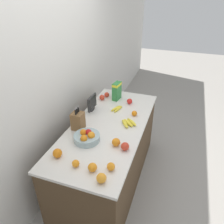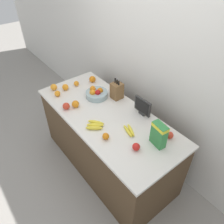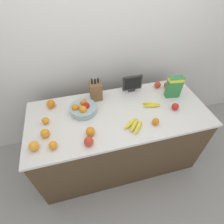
{
  "view_description": "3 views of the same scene",
  "coord_description": "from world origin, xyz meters",
  "px_view_note": "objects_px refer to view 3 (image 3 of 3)",
  "views": [
    {
      "loc": [
        -1.99,
        -0.74,
        2.29
      ],
      "look_at": [
        0.09,
        -0.01,
        0.99
      ],
      "focal_mm": 35.0,
      "sensor_mm": 36.0,
      "label": 1
    },
    {
      "loc": [
        1.53,
        -1.12,
        2.45
      ],
      "look_at": [
        0.06,
        0.04,
        0.92
      ],
      "focal_mm": 35.0,
      "sensor_mm": 36.0,
      "label": 2
    },
    {
      "loc": [
        -0.39,
        -1.21,
        2.15
      ],
      "look_at": [
        -0.08,
        -0.01,
        0.91
      ],
      "focal_mm": 28.0,
      "sensor_mm": 36.0,
      "label": 3
    }
  ],
  "objects_px": {
    "apple_rear": "(89,141)",
    "knife_block": "(96,91)",
    "fruit_bowl": "(83,109)",
    "orange_front_right": "(53,145)",
    "orange_mid_right": "(156,122)",
    "orange_back_center": "(34,146)",
    "apple_leftmost": "(175,107)",
    "cereal_box": "(174,86)",
    "banana_bunch_left": "(134,125)",
    "orange_front_left": "(45,121)",
    "small_monitor": "(132,83)",
    "banana_bunch_right": "(152,105)",
    "apple_rightmost": "(158,85)",
    "apple_middle": "(167,85)",
    "orange_front_center": "(51,104)",
    "orange_near_bowl": "(90,132)",
    "orange_mid_left": "(45,133)"
  },
  "relations": [
    {
      "from": "apple_rightmost",
      "to": "apple_middle",
      "type": "bearing_deg",
      "value": -15.82
    },
    {
      "from": "fruit_bowl",
      "to": "apple_rear",
      "type": "distance_m",
      "value": 0.42
    },
    {
      "from": "apple_middle",
      "to": "orange_near_bowl",
      "type": "height_order",
      "value": "orange_near_bowl"
    },
    {
      "from": "knife_block",
      "to": "apple_rear",
      "type": "height_order",
      "value": "knife_block"
    },
    {
      "from": "knife_block",
      "to": "apple_leftmost",
      "type": "height_order",
      "value": "knife_block"
    },
    {
      "from": "apple_rightmost",
      "to": "apple_middle",
      "type": "xyz_separation_m",
      "value": [
        0.11,
        -0.03,
        -0.0
      ]
    },
    {
      "from": "small_monitor",
      "to": "apple_rightmost",
      "type": "xyz_separation_m",
      "value": [
        0.32,
        -0.01,
        -0.07
      ]
    },
    {
      "from": "knife_block",
      "to": "small_monitor",
      "type": "xyz_separation_m",
      "value": [
        0.43,
        0.02,
        0.01
      ]
    },
    {
      "from": "apple_middle",
      "to": "orange_front_center",
      "type": "xyz_separation_m",
      "value": [
        -1.35,
        -0.0,
        0.01
      ]
    },
    {
      "from": "orange_mid_left",
      "to": "orange_front_center",
      "type": "distance_m",
      "value": 0.39
    },
    {
      "from": "cereal_box",
      "to": "banana_bunch_left",
      "type": "relative_size",
      "value": 1.14
    },
    {
      "from": "fruit_bowl",
      "to": "orange_mid_right",
      "type": "distance_m",
      "value": 0.74
    },
    {
      "from": "cereal_box",
      "to": "apple_rightmost",
      "type": "xyz_separation_m",
      "value": [
        -0.09,
        0.19,
        -0.1
      ]
    },
    {
      "from": "orange_front_right",
      "to": "apple_rear",
      "type": "bearing_deg",
      "value": -7.93
    },
    {
      "from": "cereal_box",
      "to": "orange_mid_right",
      "type": "bearing_deg",
      "value": -128.63
    },
    {
      "from": "banana_bunch_left",
      "to": "orange_front_left",
      "type": "distance_m",
      "value": 0.86
    },
    {
      "from": "fruit_bowl",
      "to": "apple_middle",
      "type": "distance_m",
      "value": 1.05
    },
    {
      "from": "orange_near_bowl",
      "to": "cereal_box",
      "type": "bearing_deg",
      "value": 17.79
    },
    {
      "from": "banana_bunch_left",
      "to": "banana_bunch_right",
      "type": "xyz_separation_m",
      "value": [
        0.28,
        0.23,
        -0.0
      ]
    },
    {
      "from": "banana_bunch_left",
      "to": "apple_leftmost",
      "type": "height_order",
      "value": "apple_leftmost"
    },
    {
      "from": "knife_block",
      "to": "apple_middle",
      "type": "distance_m",
      "value": 0.86
    },
    {
      "from": "banana_bunch_right",
      "to": "orange_front_center",
      "type": "distance_m",
      "value": 1.07
    },
    {
      "from": "fruit_bowl",
      "to": "orange_front_right",
      "type": "relative_size",
      "value": 3.71
    },
    {
      "from": "orange_near_bowl",
      "to": "orange_front_left",
      "type": "distance_m",
      "value": 0.47
    },
    {
      "from": "knife_block",
      "to": "orange_mid_right",
      "type": "distance_m",
      "value": 0.72
    },
    {
      "from": "apple_rear",
      "to": "apple_rightmost",
      "type": "height_order",
      "value": "apple_rear"
    },
    {
      "from": "cereal_box",
      "to": "apple_rear",
      "type": "bearing_deg",
      "value": -150.18
    },
    {
      "from": "small_monitor",
      "to": "apple_rear",
      "type": "bearing_deg",
      "value": -134.66
    },
    {
      "from": "fruit_bowl",
      "to": "orange_front_right",
      "type": "height_order",
      "value": "fruit_bowl"
    },
    {
      "from": "apple_rear",
      "to": "apple_middle",
      "type": "height_order",
      "value": "apple_rear"
    },
    {
      "from": "apple_rear",
      "to": "knife_block",
      "type": "bearing_deg",
      "value": 73.13
    },
    {
      "from": "apple_rightmost",
      "to": "orange_mid_left",
      "type": "relative_size",
      "value": 0.93
    },
    {
      "from": "banana_bunch_right",
      "to": "orange_front_right",
      "type": "bearing_deg",
      "value": -164.82
    },
    {
      "from": "apple_leftmost",
      "to": "orange_back_center",
      "type": "distance_m",
      "value": 1.41
    },
    {
      "from": "orange_mid_right",
      "to": "orange_back_center",
      "type": "relative_size",
      "value": 0.8
    },
    {
      "from": "orange_front_center",
      "to": "orange_back_center",
      "type": "bearing_deg",
      "value": -106.27
    },
    {
      "from": "cereal_box",
      "to": "orange_mid_left",
      "type": "distance_m",
      "value": 1.41
    },
    {
      "from": "small_monitor",
      "to": "banana_bunch_right",
      "type": "relative_size",
      "value": 1.14
    },
    {
      "from": "orange_back_center",
      "to": "orange_front_left",
      "type": "bearing_deg",
      "value": 72.25
    },
    {
      "from": "banana_bunch_left",
      "to": "orange_front_right",
      "type": "relative_size",
      "value": 2.96
    },
    {
      "from": "small_monitor",
      "to": "cereal_box",
      "type": "relative_size",
      "value": 0.91
    },
    {
      "from": "knife_block",
      "to": "cereal_box",
      "type": "relative_size",
      "value": 1.17
    },
    {
      "from": "knife_block",
      "to": "orange_mid_right",
      "type": "relative_size",
      "value": 4.25
    },
    {
      "from": "apple_leftmost",
      "to": "orange_mid_left",
      "type": "bearing_deg",
      "value": -179.02
    },
    {
      "from": "cereal_box",
      "to": "orange_front_center",
      "type": "relative_size",
      "value": 2.82
    },
    {
      "from": "banana_bunch_right",
      "to": "orange_back_center",
      "type": "height_order",
      "value": "orange_back_center"
    },
    {
      "from": "banana_bunch_left",
      "to": "orange_front_right",
      "type": "xyz_separation_m",
      "value": [
        -0.75,
        -0.05,
        0.02
      ]
    },
    {
      "from": "apple_rear",
      "to": "orange_mid_right",
      "type": "distance_m",
      "value": 0.67
    },
    {
      "from": "apple_rear",
      "to": "cereal_box",
      "type": "bearing_deg",
      "value": 22.37
    },
    {
      "from": "orange_mid_right",
      "to": "orange_front_left",
      "type": "relative_size",
      "value": 1.01
    }
  ]
}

